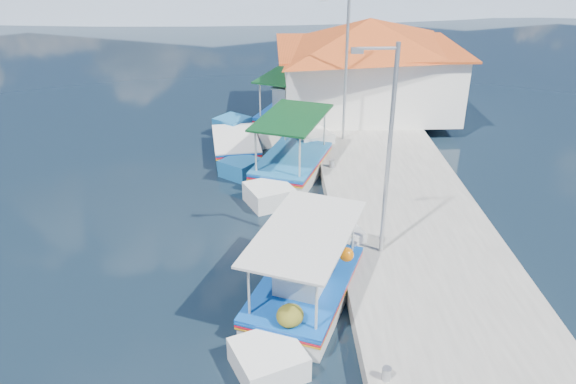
{
  "coord_description": "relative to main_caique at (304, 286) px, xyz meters",
  "views": [
    {
      "loc": [
        1.41,
        -11.82,
        9.38
      ],
      "look_at": [
        1.99,
        4.31,
        1.3
      ],
      "focal_mm": 35.24,
      "sensor_mm": 36.0,
      "label": 1
    }
  ],
  "objects": [
    {
      "name": "caique_green_canopy",
      "position": [
        -0.01,
        8.08,
        -0.07
      ],
      "size": [
        3.8,
        6.76,
        2.7
      ],
      "rotation": [
        0.0,
        0.0,
        0.37
      ],
      "color": "white",
      "rests_on": "ground"
    },
    {
      "name": "ground",
      "position": [
        -2.26,
        -0.38,
        -0.47
      ],
      "size": [
        160.0,
        160.0,
        0.0
      ],
      "primitive_type": "plane",
      "color": "black",
      "rests_on": "ground"
    },
    {
      "name": "caique_far",
      "position": [
        0.26,
        14.24,
        0.03
      ],
      "size": [
        4.26,
        7.12,
        2.72
      ],
      "rotation": [
        0.0,
        0.0,
        0.41
      ],
      "color": "white",
      "rests_on": "ground"
    },
    {
      "name": "main_caique",
      "position": [
        0.0,
        0.0,
        0.0
      ],
      "size": [
        3.92,
        6.91,
        2.45
      ],
      "rotation": [
        0.0,
        0.0,
        0.38
      ],
      "color": "white",
      "rests_on": "ground"
    },
    {
      "name": "caique_blue_hull",
      "position": [
        -2.26,
        10.34,
        -0.17
      ],
      "size": [
        2.34,
        6.23,
        1.12
      ],
      "rotation": [
        0.0,
        0.0,
        -0.12
      ],
      "color": "#1B67A5",
      "rests_on": "ground"
    },
    {
      "name": "quay",
      "position": [
        3.64,
        5.62,
        -0.22
      ],
      "size": [
        5.0,
        44.0,
        0.5
      ],
      "primitive_type": "cube",
      "color": "#A5A29A",
      "rests_on": "ground"
    },
    {
      "name": "lamp_post_far",
      "position": [
        2.25,
        10.62,
        3.38
      ],
      "size": [
        1.21,
        0.14,
        6.0
      ],
      "color": "#A5A8AD",
      "rests_on": "quay"
    },
    {
      "name": "lamp_post_near",
      "position": [
        2.25,
        1.62,
        3.38
      ],
      "size": [
        1.21,
        0.14,
        6.0
      ],
      "color": "#A5A8AD",
      "rests_on": "quay"
    },
    {
      "name": "bollards",
      "position": [
        1.54,
        4.87,
        0.18
      ],
      "size": [
        0.2,
        17.2,
        0.3
      ],
      "color": "#A5A8AD",
      "rests_on": "quay"
    },
    {
      "name": "harbor_building",
      "position": [
        3.94,
        14.62,
        2.3
      ],
      "size": [
        10.49,
        10.49,
        4.4
      ],
      "color": "white",
      "rests_on": "quay"
    }
  ]
}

